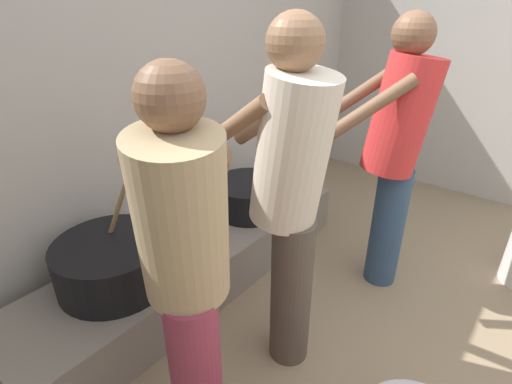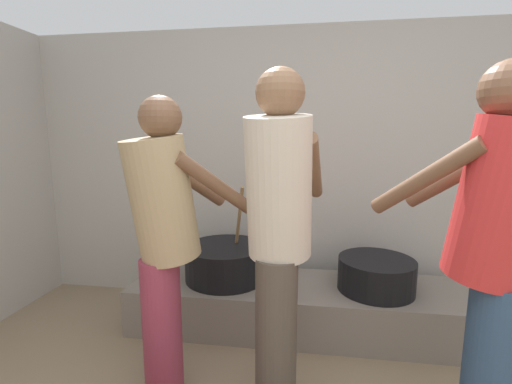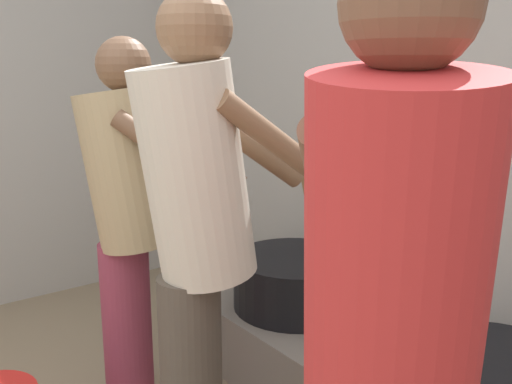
# 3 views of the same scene
# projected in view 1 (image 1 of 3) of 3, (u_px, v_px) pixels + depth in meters

# --- Properties ---
(block_enclosure_rear) EXTENTS (5.07, 0.20, 2.17)m
(block_enclosure_rear) POSITION_uv_depth(u_px,v_px,m) (148.00, 101.00, 2.51)
(block_enclosure_rear) COLOR #ADA8A0
(block_enclosure_rear) RESTS_ON ground_plane
(hearth_ledge) EXTENTS (2.33, 0.60, 0.32)m
(hearth_ledge) POSITION_uv_depth(u_px,v_px,m) (196.00, 262.00, 2.52)
(hearth_ledge) COLOR slate
(hearth_ledge) RESTS_ON ground_plane
(cooking_pot_main) EXTENTS (0.58, 0.58, 0.70)m
(cooking_pot_main) POSITION_uv_depth(u_px,v_px,m) (113.00, 262.00, 2.05)
(cooking_pot_main) COLOR black
(cooking_pot_main) RESTS_ON hearth_ledge
(cooking_pot_secondary) EXTENTS (0.50, 0.50, 0.22)m
(cooking_pot_secondary) POSITION_uv_depth(u_px,v_px,m) (249.00, 196.00, 2.76)
(cooking_pot_secondary) COLOR black
(cooking_pot_secondary) RESTS_ON hearth_ledge
(cook_in_tan_shirt) EXTENTS (0.67, 0.69, 1.55)m
(cook_in_tan_shirt) POSITION_uv_depth(u_px,v_px,m) (186.00, 262.00, 1.34)
(cook_in_tan_shirt) COLOR #8C3347
(cook_in_tan_shirt) RESTS_ON ground_plane
(cook_in_cream_shirt) EXTENTS (0.39, 0.71, 1.65)m
(cook_in_cream_shirt) POSITION_uv_depth(u_px,v_px,m) (290.00, 189.00, 1.69)
(cook_in_cream_shirt) COLOR #4C4238
(cook_in_cream_shirt) RESTS_ON ground_plane
(cook_in_red_shirt) EXTENTS (0.68, 0.72, 1.63)m
(cook_in_red_shirt) POSITION_uv_depth(u_px,v_px,m) (396.00, 145.00, 2.22)
(cook_in_red_shirt) COLOR navy
(cook_in_red_shirt) RESTS_ON ground_plane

